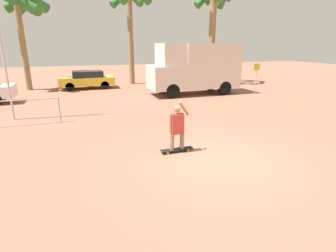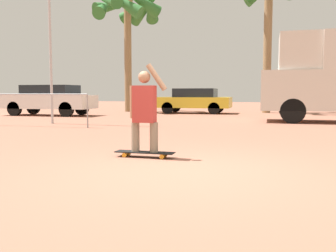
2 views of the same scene
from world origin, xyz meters
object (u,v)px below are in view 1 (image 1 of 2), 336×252
(parked_car_yellow, at_px, (87,79))
(palm_tree_near_van, at_px, (213,2))
(palm_tree_far_left, at_px, (16,2))
(person_skateboarder, at_px, (177,126))
(palm_tree_center_background, at_px, (129,1))
(skateboard, at_px, (177,149))
(camper_van, at_px, (196,67))
(street_sign, at_px, (256,74))

(parked_car_yellow, xyz_separation_m, palm_tree_near_van, (10.16, -0.54, 5.74))
(parked_car_yellow, relative_size, palm_tree_far_left, 0.56)
(person_skateboarder, xyz_separation_m, palm_tree_center_background, (1.85, 15.46, 5.65))
(person_skateboarder, height_order, palm_tree_near_van, palm_tree_near_van)
(person_skateboarder, bearing_deg, skateboard, 0.00)
(skateboard, height_order, person_skateboarder, person_skateboarder)
(palm_tree_center_background, bearing_deg, skateboard, -96.84)
(parked_car_yellow, bearing_deg, camper_van, -35.46)
(skateboard, relative_size, parked_car_yellow, 0.26)
(parked_car_yellow, bearing_deg, street_sign, -29.68)
(camper_van, bearing_deg, palm_tree_far_left, 152.67)
(skateboard, xyz_separation_m, parked_car_yellow, (-1.92, 13.94, 0.63))
(skateboard, bearing_deg, palm_tree_far_left, 112.23)
(camper_van, distance_m, palm_tree_near_van, 7.18)
(palm_tree_near_van, distance_m, street_sign, 7.56)
(palm_tree_center_background, bearing_deg, palm_tree_near_van, -17.83)
(camper_van, relative_size, palm_tree_center_background, 0.75)
(palm_tree_center_background, bearing_deg, palm_tree_far_left, -174.81)
(palm_tree_near_van, xyz_separation_m, street_sign, (0.49, -5.53, -5.14))
(palm_tree_near_van, bearing_deg, skateboard, -121.56)
(palm_tree_near_van, height_order, palm_tree_center_background, palm_tree_near_van)
(palm_tree_near_van, xyz_separation_m, palm_tree_far_left, (-14.26, 1.34, -0.49))
(skateboard, relative_size, palm_tree_center_background, 0.13)
(camper_van, distance_m, street_sign, 4.11)
(street_sign, bearing_deg, parked_car_yellow, 150.32)
(skateboard, relative_size, street_sign, 0.51)
(street_sign, bearing_deg, palm_tree_center_background, 132.17)
(street_sign, bearing_deg, person_skateboarder, -137.90)
(camper_van, xyz_separation_m, palm_tree_near_van, (3.40, 4.27, 4.66))
(person_skateboarder, height_order, parked_car_yellow, person_skateboarder)
(palm_tree_center_background, relative_size, palm_tree_far_left, 1.11)
(person_skateboarder, bearing_deg, palm_tree_near_van, 58.44)
(person_skateboarder, bearing_deg, palm_tree_far_left, 112.22)
(street_sign, bearing_deg, palm_tree_near_van, 95.02)
(skateboard, bearing_deg, palm_tree_center_background, 83.16)
(skateboard, xyz_separation_m, street_sign, (8.72, 7.88, 1.23))
(skateboard, relative_size, palm_tree_near_van, 0.13)
(skateboard, height_order, parked_car_yellow, parked_car_yellow)
(palm_tree_near_van, height_order, palm_tree_far_left, palm_tree_near_van)
(palm_tree_near_van, xyz_separation_m, palm_tree_center_background, (-6.38, 2.05, 0.05))
(palm_tree_center_background, bearing_deg, camper_van, -64.79)
(palm_tree_far_left, bearing_deg, skateboard, -67.77)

